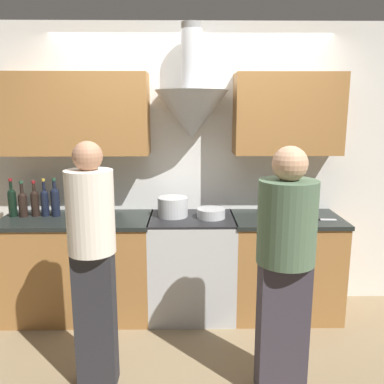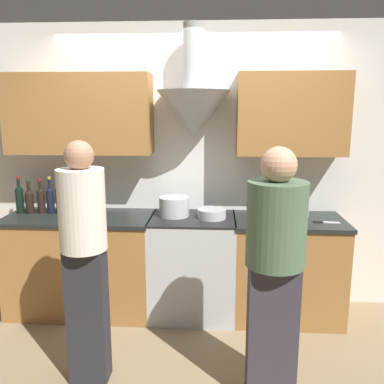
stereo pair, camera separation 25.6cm
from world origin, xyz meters
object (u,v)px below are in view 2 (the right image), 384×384
wine_bottle_0 (20,198)px  wine_bottle_3 (50,199)px  orange_fruit (273,218)px  wine_bottle_4 (60,198)px  wine_bottle_2 (41,199)px  stock_pot (174,206)px  wine_bottle_1 (29,200)px  person_foreground_left (84,253)px  stove_range (193,265)px  mixing_bowl (212,214)px  person_foreground_right (274,266)px  saucepan (301,211)px

wine_bottle_0 → wine_bottle_3: size_ratio=1.01×
wine_bottle_0 → orange_fruit: (2.27, -0.16, -0.11)m
wine_bottle_0 → wine_bottle_4: size_ratio=0.99×
wine_bottle_2 → stock_pot: size_ratio=1.20×
wine_bottle_2 → wine_bottle_4: wine_bottle_4 is taller
wine_bottle_4 → stock_pot: 1.04m
wine_bottle_1 → person_foreground_left: (0.84, -1.03, -0.11)m
stove_range → person_foreground_left: person_foreground_left is taller
mixing_bowl → orange_fruit: 0.52m
stove_range → person_foreground_left: (-0.65, -0.98, 0.47)m
mixing_bowl → orange_fruit: size_ratio=3.52×
orange_fruit → person_foreground_right: person_foreground_right is taller
stock_pot → orange_fruit: 0.87m
wine_bottle_4 → stock_pot: (1.04, -0.02, -0.06)m
stove_range → person_foreground_left: bearing=-123.7°
wine_bottle_0 → wine_bottle_4: 0.38m
person_foreground_left → wine_bottle_2: bearing=125.2°
stove_range → wine_bottle_3: size_ratio=2.68×
mixing_bowl → orange_fruit: bearing=-9.1°
wine_bottle_4 → saucepan: 2.18m
wine_bottle_4 → orange_fruit: (1.90, -0.16, -0.11)m
stove_range → orange_fruit: orange_fruit is taller
saucepan → person_foreground_right: (-0.39, -1.19, -0.05)m
stove_range → person_foreground_right: size_ratio=0.55×
stove_range → mixing_bowl: 0.52m
wine_bottle_3 → wine_bottle_4: size_ratio=0.98×
person_foreground_left → mixing_bowl: bearing=49.6°
wine_bottle_1 → wine_bottle_3: bearing=6.7°
wine_bottle_3 → person_foreground_right: size_ratio=0.21×
wine_bottle_2 → person_foreground_right: (1.96, -1.14, -0.14)m
person_foreground_left → wine_bottle_0: bearing=132.0°
wine_bottle_1 → person_foreground_right: bearing=-28.4°
person_foreground_right → wine_bottle_0: bearing=152.4°
mixing_bowl → person_foreground_left: (-0.82, -0.96, -0.02)m
person_foreground_left → person_foreground_right: 1.23m
stove_range → mixing_bowl: mixing_bowl is taller
wine_bottle_4 → stove_range: bearing=-3.0°
stove_range → wine_bottle_3: (-1.31, 0.07, 0.58)m
saucepan → person_foreground_right: bearing=-108.2°
wine_bottle_3 → wine_bottle_2: bearing=-179.2°
wine_bottle_1 → wine_bottle_3: size_ratio=0.95×
wine_bottle_0 → person_foreground_right: size_ratio=0.21×
stove_range → wine_bottle_0: 1.70m
wine_bottle_3 → person_foreground_left: (0.65, -1.05, -0.12)m
wine_bottle_4 → person_foreground_left: size_ratio=0.21×
saucepan → person_foreground_left: (-1.61, -1.10, -0.03)m
saucepan → person_foreground_left: size_ratio=0.09×
person_foreground_right → wine_bottle_2: bearing=149.9°
stock_pot → mixing_bowl: bearing=-9.5°
person_foreground_left → saucepan: bearing=34.3°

